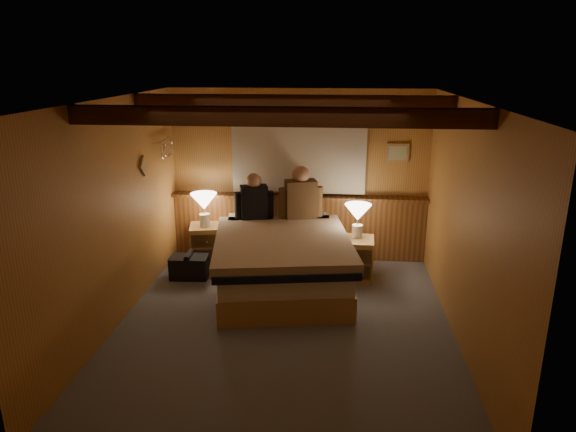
# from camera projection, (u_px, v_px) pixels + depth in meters

# --- Properties ---
(floor) EXTENTS (4.20, 4.20, 0.00)m
(floor) POSITION_uv_depth(u_px,v_px,m) (284.00, 325.00, 5.58)
(floor) COLOR slate
(floor) RESTS_ON ground
(ceiling) EXTENTS (4.20, 4.20, 0.00)m
(ceiling) POSITION_uv_depth(u_px,v_px,m) (283.00, 100.00, 4.87)
(ceiling) COLOR #B47D43
(ceiling) RESTS_ON wall_back
(wall_back) EXTENTS (3.60, 0.00, 3.60)m
(wall_back) POSITION_uv_depth(u_px,v_px,m) (299.00, 176.00, 7.23)
(wall_back) COLOR #B98C42
(wall_back) RESTS_ON floor
(wall_left) EXTENTS (0.00, 4.20, 4.20)m
(wall_left) POSITION_uv_depth(u_px,v_px,m) (114.00, 215.00, 5.39)
(wall_left) COLOR #B98C42
(wall_left) RESTS_ON floor
(wall_right) EXTENTS (0.00, 4.20, 4.20)m
(wall_right) POSITION_uv_depth(u_px,v_px,m) (465.00, 225.00, 5.07)
(wall_right) COLOR #B98C42
(wall_right) RESTS_ON floor
(wall_front) EXTENTS (3.60, 0.00, 3.60)m
(wall_front) POSITION_uv_depth(u_px,v_px,m) (250.00, 320.00, 3.23)
(wall_front) COLOR #B98C42
(wall_front) RESTS_ON floor
(wainscot) EXTENTS (3.60, 0.23, 0.94)m
(wainscot) POSITION_uv_depth(u_px,v_px,m) (298.00, 225.00, 7.37)
(wainscot) COLOR brown
(wainscot) RESTS_ON wall_back
(curtain_window) EXTENTS (2.18, 0.09, 1.11)m
(curtain_window) POSITION_uv_depth(u_px,v_px,m) (299.00, 154.00, 7.06)
(curtain_window) COLOR #492112
(curtain_window) RESTS_ON wall_back
(ceiling_beams) EXTENTS (3.60, 1.65, 0.16)m
(ceiling_beams) POSITION_uv_depth(u_px,v_px,m) (285.00, 108.00, 5.04)
(ceiling_beams) COLOR #492112
(ceiling_beams) RESTS_ON ceiling
(coat_rail) EXTENTS (0.05, 0.55, 0.24)m
(coat_rail) POSITION_uv_depth(u_px,v_px,m) (166.00, 147.00, 6.74)
(coat_rail) COLOR silver
(coat_rail) RESTS_ON wall_left
(framed_print) EXTENTS (0.30, 0.04, 0.25)m
(framed_print) POSITION_uv_depth(u_px,v_px,m) (398.00, 153.00, 6.98)
(framed_print) COLOR #A78453
(framed_print) RESTS_ON wall_back
(bed) EXTENTS (1.89, 2.29, 0.71)m
(bed) POSITION_uv_depth(u_px,v_px,m) (282.00, 261.00, 6.39)
(bed) COLOR tan
(bed) RESTS_ON floor
(nightstand_left) EXTENTS (0.56, 0.53, 0.53)m
(nightstand_left) POSITION_uv_depth(u_px,v_px,m) (208.00, 243.00, 7.29)
(nightstand_left) COLOR tan
(nightstand_left) RESTS_ON floor
(nightstand_right) EXTENTS (0.51, 0.46, 0.54)m
(nightstand_right) POSITION_uv_depth(u_px,v_px,m) (354.00, 258.00, 6.73)
(nightstand_right) COLOR tan
(nightstand_right) RESTS_ON floor
(lamp_left) EXTENTS (0.36, 0.36, 0.48)m
(lamp_left) POSITION_uv_depth(u_px,v_px,m) (204.00, 203.00, 7.07)
(lamp_left) COLOR silver
(lamp_left) RESTS_ON nightstand_left
(lamp_right) EXTENTS (0.34, 0.34, 0.45)m
(lamp_right) POSITION_uv_depth(u_px,v_px,m) (358.00, 214.00, 6.61)
(lamp_right) COLOR silver
(lamp_right) RESTS_ON nightstand_right
(person_left) EXTENTS (0.52, 0.30, 0.64)m
(person_left) POSITION_uv_depth(u_px,v_px,m) (254.00, 200.00, 6.91)
(person_left) COLOR black
(person_left) RESTS_ON bed
(person_right) EXTENTS (0.59, 0.34, 0.74)m
(person_right) POSITION_uv_depth(u_px,v_px,m) (301.00, 196.00, 6.92)
(person_right) COLOR #503720
(person_right) RESTS_ON bed
(duffel_bag) EXTENTS (0.51, 0.32, 0.35)m
(duffel_bag) POSITION_uv_depth(u_px,v_px,m) (189.00, 267.00, 6.76)
(duffel_bag) COLOR black
(duffel_bag) RESTS_ON floor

